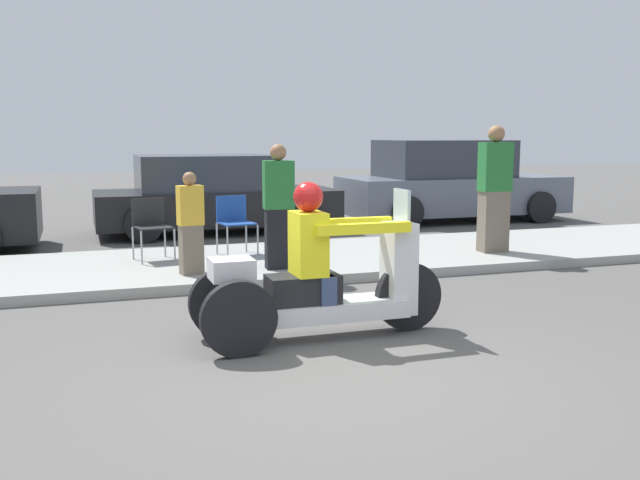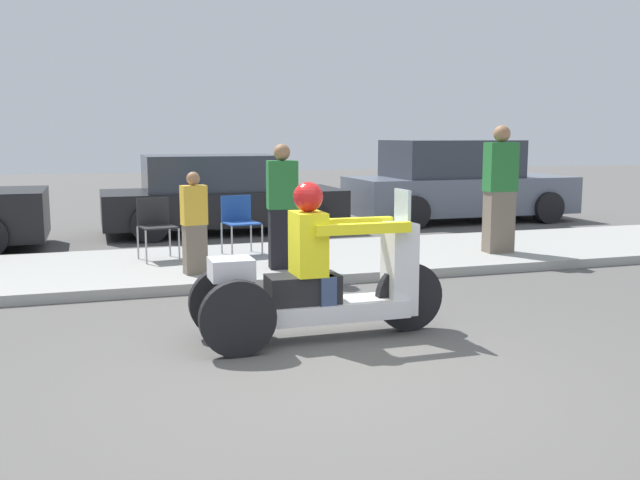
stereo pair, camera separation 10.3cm
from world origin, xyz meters
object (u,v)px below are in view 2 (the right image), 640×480
object	(u,v)px
spectator_near_curb	(194,225)
folding_chair_curbside	(239,218)
parked_car_lot_far	(457,183)
folding_chair_set_back	(156,222)
spectator_by_tree	(500,192)
spectator_mid_group	(282,209)
motorcycle_trike	(319,283)
parked_car_lot_center	(220,196)

from	to	relation	value
spectator_near_curb	folding_chair_curbside	world-z (taller)	spectator_near_curb
parked_car_lot_far	folding_chair_set_back	bearing A→B (deg)	-151.52
spectator_by_tree	spectator_mid_group	xyz separation A→B (m)	(-3.26, -0.26, -0.12)
motorcycle_trike	spectator_near_curb	distance (m)	2.80
parked_car_lot_center	folding_chair_curbside	bearing A→B (deg)	-95.09
parked_car_lot_far	parked_car_lot_center	bearing A→B (deg)	-177.28
spectator_near_curb	parked_car_lot_far	distance (m)	7.68
motorcycle_trike	spectator_mid_group	xyz separation A→B (m)	(0.39, 2.72, 0.37)
parked_car_lot_center	parked_car_lot_far	size ratio (longest dim) A/B	0.94
folding_chair_curbside	parked_car_lot_center	size ratio (longest dim) A/B	0.19
parked_car_lot_far	spectator_by_tree	bearing A→B (deg)	-111.42
spectator_by_tree	spectator_near_curb	bearing A→B (deg)	-176.36
motorcycle_trike	spectator_mid_group	size ratio (longest dim) A/B	1.47
folding_chair_set_back	parked_car_lot_center	size ratio (longest dim) A/B	0.19
spectator_near_curb	spectator_by_tree	bearing A→B (deg)	3.64
spectator_near_curb	spectator_mid_group	distance (m)	1.11
spectator_by_tree	folding_chair_set_back	size ratio (longest dim) A/B	2.19
folding_chair_curbside	motorcycle_trike	bearing A→B (deg)	-91.33
motorcycle_trike	folding_chair_set_back	bearing A→B (deg)	105.20
spectator_near_curb	folding_chair_set_back	distance (m)	1.25
spectator_near_curb	spectator_mid_group	xyz separation A→B (m)	(1.10, 0.02, 0.16)
spectator_by_tree	parked_car_lot_center	size ratio (longest dim) A/B	0.42
motorcycle_trike	parked_car_lot_center	world-z (taller)	parked_car_lot_center
parked_car_lot_center	parked_car_lot_far	distance (m)	5.01
folding_chair_set_back	spectator_mid_group	bearing A→B (deg)	-39.03
folding_chair_curbside	parked_car_lot_center	xyz separation A→B (m)	(0.28, 3.19, 0.05)
motorcycle_trike	folding_chair_curbside	distance (m)	3.97
motorcycle_trike	spectator_by_tree	size ratio (longest dim) A/B	1.27
folding_chair_curbside	parked_car_lot_center	distance (m)	3.20
spectator_near_curb	parked_car_lot_far	bearing A→B (deg)	37.60
spectator_by_tree	motorcycle_trike	bearing A→B (deg)	-140.77
spectator_near_curb	folding_chair_curbside	distance (m)	1.49
motorcycle_trike	spectator_mid_group	bearing A→B (deg)	81.78
spectator_by_tree	spectator_mid_group	distance (m)	3.27
spectator_near_curb	parked_car_lot_center	xyz separation A→B (m)	(1.08, 4.45, -0.04)
folding_chair_curbside	spectator_mid_group	bearing A→B (deg)	-76.39
spectator_near_curb	folding_chair_curbside	size ratio (longest dim) A/B	1.50
motorcycle_trike	spectator_by_tree	distance (m)	4.74
spectator_by_tree	folding_chair_set_back	bearing A→B (deg)	168.98
spectator_by_tree	spectator_near_curb	distance (m)	4.37
spectator_mid_group	folding_chair_curbside	world-z (taller)	spectator_mid_group
motorcycle_trike	folding_chair_curbside	size ratio (longest dim) A/B	2.79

